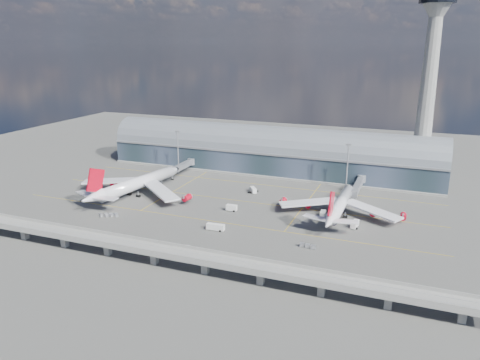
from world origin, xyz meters
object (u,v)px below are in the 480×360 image
(service_truck_4, at_px, (323,214))
(cargo_train_1, at_px, (196,251))
(floodlight_mast_right, at_px, (347,166))
(service_truck_2, at_px, (216,227))
(airliner_left, at_px, (135,184))
(floodlight_mast_left, at_px, (178,151))
(cargo_train_0, at_px, (109,215))
(control_tower, at_px, (428,90))
(service_truck_1, at_px, (232,208))
(cargo_train_2, at_px, (308,246))
(service_truck_5, at_px, (253,190))
(service_truck_0, at_px, (122,186))
(airliner_right, at_px, (340,205))
(service_truck_3, at_px, (355,224))

(service_truck_4, relative_size, cargo_train_1, 0.47)
(floodlight_mast_right, distance_m, service_truck_2, 86.14)
(airliner_left, distance_m, service_truck_2, 64.08)
(airliner_left, bearing_deg, cargo_train_1, -30.82)
(floodlight_mast_left, relative_size, cargo_train_0, 2.96)
(control_tower, xyz_separation_m, floodlight_mast_left, (-135.00, -28.00, -38.00))
(service_truck_1, relative_size, cargo_train_2, 0.75)
(service_truck_2, distance_m, service_truck_5, 53.88)
(floodlight_mast_right, height_order, service_truck_5, floodlight_mast_right)
(service_truck_4, xyz_separation_m, cargo_train_0, (-90.76, -34.12, -0.75))
(service_truck_5, bearing_deg, service_truck_0, 158.83)
(control_tower, distance_m, airliner_left, 160.60)
(airliner_left, xyz_separation_m, service_truck_4, (96.61, 3.28, -4.53))
(airliner_right, bearing_deg, service_truck_1, -165.37)
(floodlight_mast_left, distance_m, service_truck_3, 122.85)
(service_truck_2, relative_size, service_truck_3, 1.28)
(service_truck_1, relative_size, service_truck_4, 0.95)
(floodlight_mast_left, bearing_deg, service_truck_0, -109.09)
(service_truck_3, distance_m, cargo_train_2, 30.83)
(floodlight_mast_left, relative_size, cargo_train_2, 3.77)
(control_tower, height_order, service_truck_0, control_tower)
(control_tower, distance_m, service_truck_3, 95.33)
(service_truck_4, bearing_deg, service_truck_1, -175.63)
(cargo_train_2, bearing_deg, airliner_right, -16.13)
(control_tower, distance_m, service_truck_0, 170.52)
(service_truck_3, bearing_deg, floodlight_mast_right, 110.73)
(floodlight_mast_left, height_order, cargo_train_1, floodlight_mast_left)
(airliner_left, relative_size, cargo_train_2, 10.18)
(service_truck_4, distance_m, cargo_train_1, 65.37)
(service_truck_4, bearing_deg, floodlight_mast_right, 80.70)
(service_truck_3, bearing_deg, control_tower, 80.76)
(service_truck_5, distance_m, cargo_train_1, 76.89)
(floodlight_mast_right, height_order, service_truck_0, floodlight_mast_right)
(floodlight_mast_right, distance_m, cargo_train_1, 105.72)
(floodlight_mast_left, bearing_deg, airliner_right, -20.03)
(floodlight_mast_left, height_order, service_truck_2, floodlight_mast_left)
(service_truck_0, xyz_separation_m, service_truck_4, (110.26, -3.91, 0.02))
(service_truck_3, distance_m, cargo_train_0, 109.27)
(service_truck_1, relative_size, service_truck_5, 0.86)
(service_truck_2, distance_m, cargo_train_2, 40.24)
(service_truck_4, bearing_deg, cargo_train_1, -129.34)
(floodlight_mast_right, xyz_separation_m, service_truck_0, (-113.53, -39.10, -12.13))
(floodlight_mast_right, distance_m, cargo_train_2, 78.23)
(floodlight_mast_left, height_order, service_truck_3, floodlight_mast_left)
(floodlight_mast_right, height_order, service_truck_2, floodlight_mast_right)
(service_truck_0, relative_size, cargo_train_2, 1.05)
(airliner_left, relative_size, service_truck_2, 8.89)
(control_tower, relative_size, airliner_right, 1.72)
(service_truck_5, bearing_deg, service_truck_3, -64.01)
(service_truck_1, bearing_deg, service_truck_3, -91.91)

